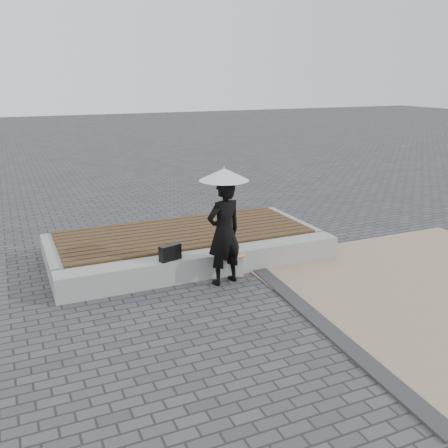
% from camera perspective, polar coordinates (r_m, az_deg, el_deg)
% --- Properties ---
extents(ground, '(80.00, 80.00, 0.00)m').
position_cam_1_polar(ground, '(7.23, 3.00, -10.17)').
color(ground, '#45454A').
rests_on(ground, ground).
extents(terrazzo_zone, '(5.00, 5.00, 0.02)m').
position_cam_1_polar(terrazzo_zone, '(8.71, 23.84, -6.76)').
color(terrazzo_zone, tan).
rests_on(terrazzo_zone, ground).
extents(edging_band, '(0.61, 5.20, 0.04)m').
position_cam_1_polar(edging_band, '(7.19, 10.27, -10.43)').
color(edging_band, '#333335').
rests_on(edging_band, ground).
extents(seating_ledge, '(5.00, 0.45, 0.40)m').
position_cam_1_polar(seating_ledge, '(8.48, -1.89, -4.52)').
color(seating_ledge, '#989893').
rests_on(seating_ledge, ground).
extents(timber_platform, '(5.00, 2.00, 0.40)m').
position_cam_1_polar(timber_platform, '(9.54, -4.62, -2.14)').
color(timber_platform, '#9A9B96').
rests_on(timber_platform, ground).
extents(timber_decking, '(4.60, 2.00, 0.04)m').
position_cam_1_polar(timber_decking, '(9.47, -4.65, -0.88)').
color(timber_decking, brown).
rests_on(timber_decking, timber_platform).
extents(woman, '(0.71, 0.55, 1.73)m').
position_cam_1_polar(woman, '(7.93, -0.00, -0.95)').
color(woman, black).
rests_on(woman, ground).
extents(parasol, '(0.77, 0.77, 0.99)m').
position_cam_1_polar(parasol, '(7.70, -0.00, 5.70)').
color(parasol, '#B6B6BB').
rests_on(parasol, ground).
extents(handbag, '(0.38, 0.23, 0.26)m').
position_cam_1_polar(handbag, '(8.07, -6.18, -3.26)').
color(handbag, black).
rests_on(handbag, seating_ledge).
extents(canvas_tote, '(0.38, 0.27, 0.36)m').
position_cam_1_polar(canvas_tote, '(8.45, 1.02, -4.72)').
color(canvas_tote, silver).
rests_on(canvas_tote, ground).
extents(magazine, '(0.35, 0.27, 0.01)m').
position_cam_1_polar(magazine, '(8.34, 1.17, -3.63)').
color(magazine, '#E43A3A').
rests_on(magazine, canvas_tote).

